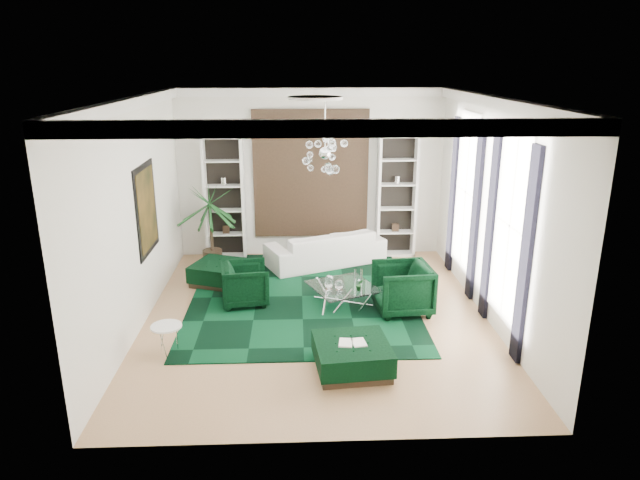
{
  "coord_description": "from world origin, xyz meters",
  "views": [
    {
      "loc": [
        -0.33,
        -9.27,
        4.36
      ],
      "look_at": [
        0.08,
        0.5,
        1.27
      ],
      "focal_mm": 32.0,
      "sensor_mm": 36.0,
      "label": 1
    }
  ],
  "objects_px": {
    "ottoman_front": "(352,356)",
    "side_table": "(167,340)",
    "armchair_right": "(402,288)",
    "coffee_table": "(343,295)",
    "ottoman_side": "(219,273)",
    "palm": "(210,216)",
    "sofa": "(325,248)",
    "armchair_left": "(245,284)"
  },
  "relations": [
    {
      "from": "ottoman_side",
      "to": "side_table",
      "type": "bearing_deg",
      "value": -98.32
    },
    {
      "from": "coffee_table",
      "to": "side_table",
      "type": "distance_m",
      "value": 3.34
    },
    {
      "from": "palm",
      "to": "ottoman_side",
      "type": "bearing_deg",
      "value": -74.84
    },
    {
      "from": "sofa",
      "to": "ottoman_side",
      "type": "height_order",
      "value": "sofa"
    },
    {
      "from": "sofa",
      "to": "armchair_right",
      "type": "distance_m",
      "value": 2.88
    },
    {
      "from": "armchair_right",
      "to": "ottoman_side",
      "type": "distance_m",
      "value": 3.81
    },
    {
      "from": "ottoman_side",
      "to": "palm",
      "type": "bearing_deg",
      "value": 105.16
    },
    {
      "from": "armchair_left",
      "to": "palm",
      "type": "distance_m",
      "value": 2.34
    },
    {
      "from": "armchair_right",
      "to": "ottoman_front",
      "type": "distance_m",
      "value": 2.29
    },
    {
      "from": "armchair_right",
      "to": "side_table",
      "type": "height_order",
      "value": "armchair_right"
    },
    {
      "from": "palm",
      "to": "armchair_right",
      "type": "bearing_deg",
      "value": -33.77
    },
    {
      "from": "coffee_table",
      "to": "side_table",
      "type": "relative_size",
      "value": 2.3
    },
    {
      "from": "armchair_right",
      "to": "side_table",
      "type": "bearing_deg",
      "value": -75.65
    },
    {
      "from": "armchair_left",
      "to": "ottoman_front",
      "type": "xyz_separation_m",
      "value": [
        1.76,
        -2.48,
        -0.18
      ]
    },
    {
      "from": "ottoman_side",
      "to": "side_table",
      "type": "relative_size",
      "value": 2.03
    },
    {
      "from": "sofa",
      "to": "armchair_left",
      "type": "bearing_deg",
      "value": 29.78
    },
    {
      "from": "sofa",
      "to": "armchair_left",
      "type": "distance_m",
      "value": 2.65
    },
    {
      "from": "ottoman_front",
      "to": "armchair_right",
      "type": "bearing_deg",
      "value": 61.27
    },
    {
      "from": "sofa",
      "to": "ottoman_front",
      "type": "xyz_separation_m",
      "value": [
        0.16,
        -4.59,
        -0.17
      ]
    },
    {
      "from": "ottoman_side",
      "to": "ottoman_front",
      "type": "xyz_separation_m",
      "value": [
        2.38,
        -3.53,
        -0.0
      ]
    },
    {
      "from": "armchair_right",
      "to": "palm",
      "type": "xyz_separation_m",
      "value": [
        -3.74,
        2.5,
        0.71
      ]
    },
    {
      "from": "ottoman_front",
      "to": "palm",
      "type": "xyz_separation_m",
      "value": [
        -2.65,
        4.5,
        0.95
      ]
    },
    {
      "from": "armchair_right",
      "to": "armchair_left",
      "type": "bearing_deg",
      "value": -104.84
    },
    {
      "from": "armchair_right",
      "to": "coffee_table",
      "type": "xyz_separation_m",
      "value": [
        -1.04,
        0.33,
        -0.26
      ]
    },
    {
      "from": "armchair_left",
      "to": "side_table",
      "type": "relative_size",
      "value": 1.8
    },
    {
      "from": "side_table",
      "to": "armchair_left",
      "type": "bearing_deg",
      "value": 60.68
    },
    {
      "from": "palm",
      "to": "sofa",
      "type": "bearing_deg",
      "value": 2.08
    },
    {
      "from": "sofa",
      "to": "armchair_left",
      "type": "xyz_separation_m",
      "value": [
        -1.6,
        -2.11,
        0.01
      ]
    },
    {
      "from": "palm",
      "to": "armchair_left",
      "type": "bearing_deg",
      "value": -66.28
    },
    {
      "from": "coffee_table",
      "to": "ottoman_front",
      "type": "xyz_separation_m",
      "value": [
        -0.06,
        -2.33,
        0.03
      ]
    },
    {
      "from": "sofa",
      "to": "armchair_right",
      "type": "height_order",
      "value": "armchair_right"
    },
    {
      "from": "sofa",
      "to": "ottoman_side",
      "type": "distance_m",
      "value": 2.47
    },
    {
      "from": "armchair_left",
      "to": "armchair_right",
      "type": "xyz_separation_m",
      "value": [
        2.86,
        -0.48,
        0.06
      ]
    },
    {
      "from": "coffee_table",
      "to": "ottoman_front",
      "type": "relative_size",
      "value": 1.03
    },
    {
      "from": "sofa",
      "to": "coffee_table",
      "type": "relative_size",
      "value": 2.37
    },
    {
      "from": "ottoman_front",
      "to": "sofa",
      "type": "bearing_deg",
      "value": 91.96
    },
    {
      "from": "ottoman_front",
      "to": "side_table",
      "type": "distance_m",
      "value": 2.88
    },
    {
      "from": "armchair_left",
      "to": "ottoman_side",
      "type": "xyz_separation_m",
      "value": [
        -0.62,
        1.05,
        -0.17
      ]
    },
    {
      "from": "armchair_left",
      "to": "armchair_right",
      "type": "bearing_deg",
      "value": -108.11
    },
    {
      "from": "sofa",
      "to": "palm",
      "type": "height_order",
      "value": "palm"
    },
    {
      "from": "ottoman_side",
      "to": "armchair_right",
      "type": "bearing_deg",
      "value": -23.79
    },
    {
      "from": "sofa",
      "to": "armchair_left",
      "type": "relative_size",
      "value": 3.04
    }
  ]
}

